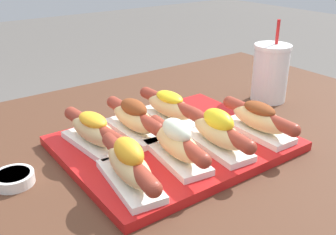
{
  "coord_description": "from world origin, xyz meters",
  "views": [
    {
      "loc": [
        -0.44,
        -0.57,
        1.11
      ],
      "look_at": [
        -0.02,
        0.0,
        0.8
      ],
      "focal_mm": 42.0,
      "sensor_mm": 36.0,
      "label": 1
    }
  ],
  "objects_px": {
    "serving_tray": "(174,143)",
    "drink_cup": "(270,73)",
    "hot_dog_0": "(129,165)",
    "hot_dog_1": "(177,142)",
    "hot_dog_3": "(259,119)",
    "sauce_bowl": "(14,178)",
    "hot_dog_2": "(218,131)",
    "hot_dog_4": "(94,131)",
    "hot_dog_6": "(169,107)",
    "hot_dog_5": "(134,118)"
  },
  "relations": [
    {
      "from": "serving_tray",
      "to": "drink_cup",
      "type": "distance_m",
      "value": 0.37
    },
    {
      "from": "hot_dog_0",
      "to": "hot_dog_1",
      "type": "bearing_deg",
      "value": 9.56
    },
    {
      "from": "hot_dog_0",
      "to": "hot_dog_3",
      "type": "bearing_deg",
      "value": 1.06
    },
    {
      "from": "sauce_bowl",
      "to": "hot_dog_1",
      "type": "bearing_deg",
      "value": -25.72
    },
    {
      "from": "serving_tray",
      "to": "hot_dog_2",
      "type": "relative_size",
      "value": 2.14
    },
    {
      "from": "hot_dog_2",
      "to": "hot_dog_4",
      "type": "distance_m",
      "value": 0.23
    },
    {
      "from": "serving_tray",
      "to": "hot_dog_6",
      "type": "relative_size",
      "value": 2.13
    },
    {
      "from": "hot_dog_1",
      "to": "hot_dog_3",
      "type": "distance_m",
      "value": 0.2
    },
    {
      "from": "hot_dog_2",
      "to": "sauce_bowl",
      "type": "bearing_deg",
      "value": 158.69
    },
    {
      "from": "hot_dog_0",
      "to": "hot_dog_5",
      "type": "xyz_separation_m",
      "value": [
        0.1,
        0.15,
        -0.0
      ]
    },
    {
      "from": "sauce_bowl",
      "to": "hot_dog_6",
      "type": "bearing_deg",
      "value": 3.9
    },
    {
      "from": "hot_dog_1",
      "to": "hot_dog_4",
      "type": "height_order",
      "value": "hot_dog_1"
    },
    {
      "from": "serving_tray",
      "to": "sauce_bowl",
      "type": "xyz_separation_m",
      "value": [
        -0.3,
        0.05,
        0.0
      ]
    },
    {
      "from": "hot_dog_6",
      "to": "sauce_bowl",
      "type": "height_order",
      "value": "hot_dog_6"
    },
    {
      "from": "hot_dog_5",
      "to": "hot_dog_6",
      "type": "height_order",
      "value": "hot_dog_5"
    },
    {
      "from": "hot_dog_2",
      "to": "hot_dog_5",
      "type": "distance_m",
      "value": 0.17
    },
    {
      "from": "sauce_bowl",
      "to": "drink_cup",
      "type": "xyz_separation_m",
      "value": [
        0.65,
        0.01,
        0.06
      ]
    },
    {
      "from": "hot_dog_3",
      "to": "drink_cup",
      "type": "xyz_separation_m",
      "value": [
        0.2,
        0.15,
        0.02
      ]
    },
    {
      "from": "hot_dog_2",
      "to": "hot_dog_4",
      "type": "xyz_separation_m",
      "value": [
        -0.18,
        0.14,
        -0.0
      ]
    },
    {
      "from": "drink_cup",
      "to": "sauce_bowl",
      "type": "bearing_deg",
      "value": -178.95
    },
    {
      "from": "hot_dog_3",
      "to": "hot_dog_1",
      "type": "bearing_deg",
      "value": 176.37
    },
    {
      "from": "hot_dog_3",
      "to": "hot_dog_4",
      "type": "bearing_deg",
      "value": 153.64
    },
    {
      "from": "serving_tray",
      "to": "hot_dog_3",
      "type": "xyz_separation_m",
      "value": [
        0.15,
        -0.08,
        0.04
      ]
    },
    {
      "from": "hot_dog_5",
      "to": "hot_dog_6",
      "type": "distance_m",
      "value": 0.1
    },
    {
      "from": "hot_dog_0",
      "to": "sauce_bowl",
      "type": "xyz_separation_m",
      "value": [
        -0.14,
        0.14,
        -0.04
      ]
    },
    {
      "from": "hot_dog_1",
      "to": "hot_dog_4",
      "type": "xyz_separation_m",
      "value": [
        -0.1,
        0.13,
        -0.0
      ]
    },
    {
      "from": "hot_dog_2",
      "to": "hot_dog_5",
      "type": "xyz_separation_m",
      "value": [
        -0.09,
        0.15,
        -0.0
      ]
    },
    {
      "from": "hot_dog_1",
      "to": "hot_dog_2",
      "type": "distance_m",
      "value": 0.09
    },
    {
      "from": "hot_dog_4",
      "to": "hot_dog_3",
      "type": "bearing_deg",
      "value": -26.36
    },
    {
      "from": "serving_tray",
      "to": "hot_dog_2",
      "type": "xyz_separation_m",
      "value": [
        0.04,
        -0.08,
        0.04
      ]
    },
    {
      "from": "hot_dog_6",
      "to": "hot_dog_3",
      "type": "bearing_deg",
      "value": -55.91
    },
    {
      "from": "hot_dog_2",
      "to": "sauce_bowl",
      "type": "distance_m",
      "value": 0.37
    },
    {
      "from": "hot_dog_4",
      "to": "hot_dog_6",
      "type": "bearing_deg",
      "value": 3.86
    },
    {
      "from": "hot_dog_2",
      "to": "hot_dog_4",
      "type": "relative_size",
      "value": 1.0
    },
    {
      "from": "hot_dog_1",
      "to": "hot_dog_6",
      "type": "relative_size",
      "value": 0.99
    },
    {
      "from": "hot_dog_6",
      "to": "hot_dog_5",
      "type": "bearing_deg",
      "value": -174.6
    },
    {
      "from": "serving_tray",
      "to": "hot_dog_3",
      "type": "relative_size",
      "value": 2.13
    },
    {
      "from": "hot_dog_5",
      "to": "drink_cup",
      "type": "bearing_deg",
      "value": -0.35
    },
    {
      "from": "serving_tray",
      "to": "hot_dog_0",
      "type": "relative_size",
      "value": 2.15
    },
    {
      "from": "hot_dog_3",
      "to": "sauce_bowl",
      "type": "bearing_deg",
      "value": 163.38
    },
    {
      "from": "hot_dog_0",
      "to": "hot_dog_5",
      "type": "distance_m",
      "value": 0.19
    },
    {
      "from": "hot_dog_0",
      "to": "hot_dog_2",
      "type": "relative_size",
      "value": 1.0
    },
    {
      "from": "hot_dog_3",
      "to": "sauce_bowl",
      "type": "distance_m",
      "value": 0.47
    },
    {
      "from": "serving_tray",
      "to": "hot_dog_3",
      "type": "height_order",
      "value": "hot_dog_3"
    },
    {
      "from": "sauce_bowl",
      "to": "hot_dog_2",
      "type": "bearing_deg",
      "value": -21.31
    },
    {
      "from": "hot_dog_5",
      "to": "hot_dog_1",
      "type": "bearing_deg",
      "value": -88.07
    },
    {
      "from": "hot_dog_0",
      "to": "hot_dog_3",
      "type": "distance_m",
      "value": 0.3
    },
    {
      "from": "hot_dog_3",
      "to": "hot_dog_5",
      "type": "distance_m",
      "value": 0.25
    },
    {
      "from": "hot_dog_3",
      "to": "hot_dog_5",
      "type": "height_order",
      "value": "hot_dog_5"
    },
    {
      "from": "hot_dog_4",
      "to": "sauce_bowl",
      "type": "distance_m",
      "value": 0.16
    }
  ]
}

